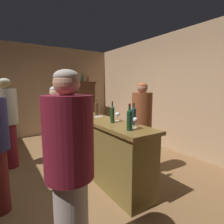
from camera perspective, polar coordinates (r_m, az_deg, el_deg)
floor at (r=3.29m, az=-10.20°, el=-19.88°), size 8.32×8.32×0.00m
wall_back at (r=6.05m, az=-22.86°, el=6.19°), size 4.95×0.12×2.79m
wall_right at (r=4.48m, az=19.97°, el=5.84°), size 0.12×6.52×2.79m
bar_counter at (r=3.14m, az=-3.40°, el=-11.19°), size 0.53×2.30×0.99m
display_cabinet at (r=6.15m, az=-10.09°, el=1.95°), size 1.01×0.47×1.70m
wine_bottle_riesling at (r=2.24m, az=5.62°, el=-2.14°), size 0.07×0.07×0.34m
wine_bottle_rose at (r=2.70m, az=0.10°, el=-0.52°), size 0.07×0.07×0.33m
wine_bottle_chardonnay at (r=3.90m, az=-9.58°, el=2.16°), size 0.06×0.06×0.32m
wine_bottle_pinot at (r=3.21m, az=-6.70°, el=0.77°), size 0.07×0.07×0.31m
wine_bottle_syrah at (r=3.45m, az=-5.03°, el=1.35°), size 0.07×0.07×0.33m
wine_bottle_malbec at (r=2.58m, az=6.95°, el=-1.02°), size 0.07×0.07×0.31m
wine_glass_front at (r=2.38m, az=7.47°, el=-2.69°), size 0.06×0.06×0.15m
wine_glass_mid at (r=2.87m, az=1.76°, el=-0.82°), size 0.08×0.08×0.14m
wine_glass_rear at (r=3.39m, az=-10.57°, el=0.49°), size 0.08×0.08×0.14m
flower_arrangement at (r=3.71m, az=-10.94°, el=2.08°), size 0.15×0.14×0.40m
cheese_plate at (r=3.26m, az=-4.40°, el=-1.44°), size 0.17×0.17×0.01m
display_bottle_left at (r=6.02m, az=-12.78°, el=10.73°), size 0.08×0.08×0.29m
display_bottle_midleft at (r=6.09m, az=-11.04°, el=10.86°), size 0.06×0.06×0.33m
display_bottle_center at (r=6.16m, az=-9.49°, el=10.89°), size 0.07×0.07×0.33m
display_bottle_midright at (r=6.24m, az=-7.82°, el=10.70°), size 0.06×0.06×0.28m
patron_by_cabinet at (r=1.49m, az=-13.38°, el=-17.24°), size 0.38×0.38×1.67m
patron_in_navy at (r=3.84m, az=-30.46°, el=-2.14°), size 0.37×0.37×1.69m
patron_redhead at (r=3.14m, az=-17.11°, el=-5.07°), size 0.38×0.38×1.55m
bartender at (r=3.07m, az=9.44°, el=-4.41°), size 0.34×0.34×1.60m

